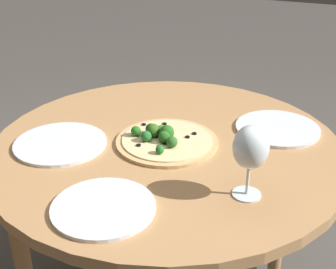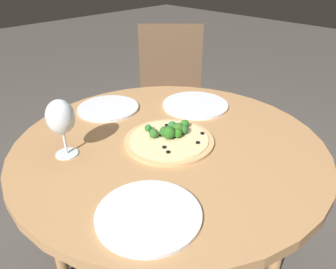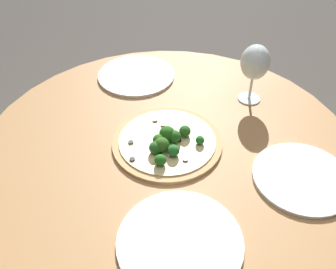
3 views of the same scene
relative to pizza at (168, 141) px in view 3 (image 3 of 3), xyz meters
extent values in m
cylinder|color=#A87A4C|center=(0.00, 0.00, -0.03)|extent=(1.05, 1.05, 0.03)
cylinder|color=#A87A4C|center=(-0.33, -0.33, -0.39)|extent=(0.05, 0.05, 0.68)
cylinder|color=#A87A4C|center=(-0.33, 0.32, -0.39)|extent=(0.05, 0.05, 0.68)
cylinder|color=tan|center=(-0.01, 0.00, -0.01)|extent=(0.30, 0.30, 0.01)
cylinder|color=beige|center=(-0.01, 0.00, 0.00)|extent=(0.27, 0.27, 0.00)
sphere|color=#336B2D|center=(0.00, 0.00, 0.02)|extent=(0.03, 0.03, 0.03)
sphere|color=#295B21|center=(-0.04, 0.04, 0.02)|extent=(0.03, 0.03, 0.03)
sphere|color=#305D1D|center=(0.04, -0.01, 0.02)|extent=(0.04, 0.04, 0.04)
sphere|color=#245B1A|center=(0.00, 0.00, 0.02)|extent=(0.04, 0.04, 0.04)
sphere|color=#255A1E|center=(0.00, 0.02, 0.02)|extent=(0.04, 0.04, 0.04)
sphere|color=#236628|center=(0.05, 0.03, 0.02)|extent=(0.03, 0.03, 0.03)
sphere|color=#1F6727|center=(-0.02, 0.09, 0.01)|extent=(0.02, 0.02, 0.02)
sphere|color=#266317|center=(0.02, -0.02, 0.02)|extent=(0.03, 0.03, 0.03)
sphere|color=#255D23|center=(0.05, -0.02, 0.02)|extent=(0.03, 0.03, 0.03)
sphere|color=#21661B|center=(0.09, 0.01, 0.02)|extent=(0.03, 0.03, 0.03)
cylinder|color=black|center=(-0.01, 0.03, 0.00)|extent=(0.01, 0.01, 0.00)
cylinder|color=black|center=(0.10, -0.06, 0.00)|extent=(0.01, 0.01, 0.00)
cylinder|color=black|center=(0.00, 0.01, 0.00)|extent=(0.01, 0.01, 0.00)
cylinder|color=black|center=(0.06, 0.07, 0.00)|extent=(0.01, 0.01, 0.00)
cylinder|color=black|center=(-0.07, -0.06, 0.00)|extent=(0.01, 0.01, 0.00)
cylinder|color=black|center=(0.04, -0.09, 0.00)|extent=(0.01, 0.01, 0.00)
cylinder|color=black|center=(0.06, 0.00, 0.00)|extent=(0.01, 0.01, 0.00)
cylinder|color=black|center=(0.03, 0.00, 0.00)|extent=(0.01, 0.01, 0.00)
cylinder|color=black|center=(-0.06, -0.03, 0.00)|extent=(0.01, 0.01, 0.00)
cylinder|color=silver|center=(-0.29, 0.17, -0.01)|extent=(0.07, 0.07, 0.00)
cylinder|color=silver|center=(-0.29, 0.17, 0.03)|extent=(0.01, 0.01, 0.07)
ellipsoid|color=silver|center=(-0.29, 0.17, 0.12)|extent=(0.09, 0.09, 0.11)
cylinder|color=silver|center=(-0.29, -0.22, -0.01)|extent=(0.26, 0.26, 0.01)
cylinder|color=silver|center=(0.29, 0.13, -0.01)|extent=(0.27, 0.27, 0.01)
cylinder|color=silver|center=(0.01, 0.36, -0.01)|extent=(0.25, 0.25, 0.01)
camera|label=1|loc=(-0.47, 1.14, 0.64)|focal=50.00mm
camera|label=2|loc=(-0.69, -0.67, 0.56)|focal=35.00mm
camera|label=3|loc=(0.72, 0.25, 0.69)|focal=40.00mm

